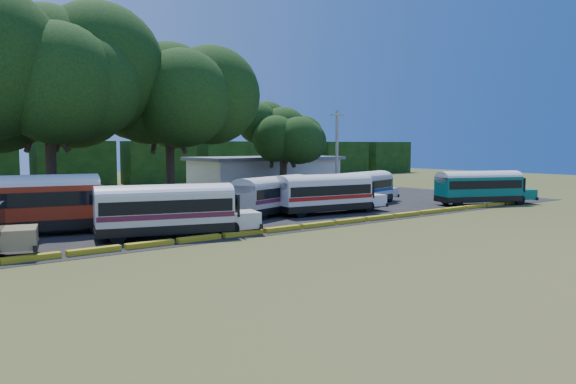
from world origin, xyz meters
TOP-DOWN VIEW (x-y plane):
  - ground at (0.00, 0.00)m, footprint 160.00×160.00m
  - asphalt_strip at (1.00, 12.00)m, footprint 64.00×24.00m
  - curb at (-0.00, 1.00)m, footprint 53.70×0.45m
  - terminal_building at (18.00, 30.00)m, footprint 19.00×9.00m
  - treeline_backdrop at (0.00, 48.00)m, footprint 130.00×4.00m
  - bus_red at (-14.95, 9.10)m, footprint 11.56×4.98m
  - bus_cream_west at (-8.35, 3.13)m, footprint 9.97×4.99m
  - bus_cream_east at (2.90, 7.86)m, footprint 9.55×5.18m
  - bus_white_red at (6.59, 5.93)m, footprint 9.89×3.56m
  - bus_white_blue at (13.95, 8.98)m, footprint 9.50×4.66m
  - bus_teal at (22.32, 2.31)m, footprint 9.65×5.79m
  - tree_west at (-10.63, 18.95)m, footprint 14.26×14.26m
  - tree_center at (0.51, 20.94)m, footprint 11.89×11.89m
  - tree_east at (15.41, 23.00)m, footprint 7.64×7.64m
  - utility_pole at (15.29, 14.03)m, footprint 1.60×0.30m

SIDE VIEW (x-z plane):
  - ground at x=0.00m, z-range 0.00..0.00m
  - asphalt_strip at x=1.00m, z-range 0.00..0.02m
  - curb at x=0.00m, z-range 0.00..0.30m
  - bus_white_blue at x=13.95m, z-range 0.20..3.23m
  - bus_cream_east at x=2.90m, z-range 0.20..3.26m
  - bus_teal at x=22.32m, z-range 0.23..3.35m
  - bus_white_red at x=6.59m, z-range 0.21..3.39m
  - bus_cream_west at x=-8.35m, z-range 0.21..3.40m
  - terminal_building at x=18.00m, z-range 0.03..4.03m
  - bus_red at x=-14.95m, z-range 0.27..3.96m
  - treeline_backdrop at x=0.00m, z-range 0.00..6.00m
  - utility_pole at x=15.29m, z-range 0.11..8.99m
  - tree_east at x=15.41m, z-range 2.00..11.72m
  - tree_center at x=0.51m, z-range 3.07..18.00m
  - tree_west at x=-10.63m, z-range 2.89..19.17m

